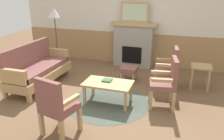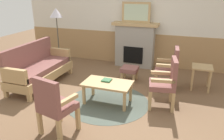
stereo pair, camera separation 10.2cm
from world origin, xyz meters
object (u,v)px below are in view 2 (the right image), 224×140
at_px(framed_picture, 136,12).
at_px(floor_lamp_by_couch, 56,17).
at_px(footstool, 130,70).
at_px(armchair_near_fireplace, 166,81).
at_px(armchair_front_left, 54,104).
at_px(coffee_table, 107,85).
at_px(couch, 39,68).
at_px(armchair_by_window_left, 169,67).
at_px(side_table, 202,71).
at_px(fireplace, 135,44).
at_px(book_on_table, 107,80).

xyz_separation_m(framed_picture, floor_lamp_by_couch, (-2.08, -0.76, -0.11)).
distance_m(footstool, armchair_near_fireplace, 1.44).
relative_size(footstool, armchair_front_left, 0.41).
xyz_separation_m(framed_picture, footstool, (0.17, -1.18, -1.28)).
distance_m(coffee_table, footstool, 1.26).
bearing_deg(coffee_table, armchair_near_fireplace, 11.72).
xyz_separation_m(couch, coffee_table, (1.88, -0.35, -0.01)).
bearing_deg(armchair_by_window_left, armchair_front_left, -122.09).
distance_m(armchair_front_left, floor_lamp_by_couch, 3.52).
relative_size(armchair_by_window_left, side_table, 1.78).
relative_size(fireplace, side_table, 2.36).
height_order(framed_picture, coffee_table, framed_picture).
bearing_deg(armchair_near_fireplace, armchair_front_left, -135.42).
bearing_deg(framed_picture, armchair_front_left, -95.36).
height_order(fireplace, armchair_near_fireplace, fireplace).
bearing_deg(armchair_by_window_left, book_on_table, -137.57).
xyz_separation_m(coffee_table, armchair_near_fireplace, (1.10, 0.23, 0.15)).
xyz_separation_m(book_on_table, armchair_near_fireplace, (1.15, 0.15, 0.08)).
height_order(framed_picture, armchair_by_window_left, framed_picture).
distance_m(framed_picture, couch, 3.00).
bearing_deg(side_table, armchair_near_fireplace, -121.39).
height_order(fireplace, couch, fireplace).
distance_m(couch, book_on_table, 1.85).
bearing_deg(couch, floor_lamp_by_couch, 101.03).
relative_size(fireplace, coffee_table, 1.35).
relative_size(couch, floor_lamp_by_couch, 1.07).
bearing_deg(armchair_front_left, couch, 132.64).
xyz_separation_m(coffee_table, footstool, (0.12, 1.25, -0.10)).
distance_m(framed_picture, coffee_table, 2.70).
xyz_separation_m(armchair_near_fireplace, side_table, (0.67, 1.10, -0.10)).
distance_m(fireplace, armchair_by_window_left, 1.75).
bearing_deg(book_on_table, side_table, 34.51).
height_order(armchair_front_left, floor_lamp_by_couch, floor_lamp_by_couch).
bearing_deg(couch, book_on_table, -8.46).
bearing_deg(side_table, footstool, -177.23).
bearing_deg(coffee_table, armchair_front_left, -107.72).
bearing_deg(armchair_near_fireplace, footstool, 134.17).
bearing_deg(armchair_front_left, side_table, 49.88).
xyz_separation_m(fireplace, framed_picture, (0.00, 0.00, 0.91)).
relative_size(framed_picture, footstool, 2.00).
distance_m(coffee_table, armchair_by_window_left, 1.55).
relative_size(book_on_table, floor_lamp_by_couch, 0.11).
bearing_deg(floor_lamp_by_couch, side_table, -4.96).
relative_size(fireplace, couch, 0.72).
bearing_deg(couch, footstool, 24.30).
relative_size(armchair_front_left, floor_lamp_by_couch, 0.58).
bearing_deg(armchair_near_fireplace, armchair_by_window_left, 91.88).
bearing_deg(couch, armchair_by_window_left, 14.31).
relative_size(armchair_near_fireplace, armchair_by_window_left, 1.00).
relative_size(footstool, side_table, 0.73).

